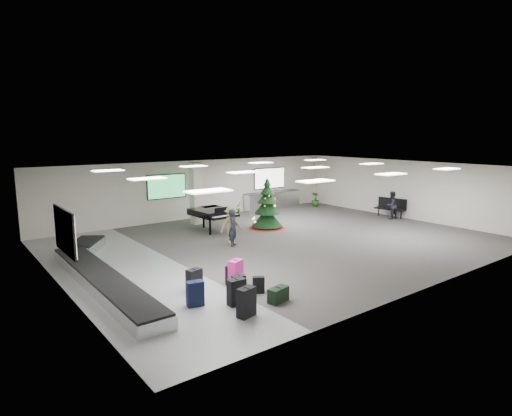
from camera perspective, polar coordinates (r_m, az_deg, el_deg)
ground at (r=18.69m, az=3.34°, el=-4.52°), size 18.00×18.00×0.00m
room_envelope at (r=18.52m, az=1.16°, el=2.71°), size 18.02×14.02×3.21m
baggage_carousel at (r=14.88m, az=-20.27°, el=-8.06°), size 2.28×9.71×0.43m
service_counter at (r=26.73m, az=2.22°, el=1.05°), size 4.05×0.65×1.08m
suitcase_0 at (r=11.20m, az=-1.30°, el=-12.44°), size 0.55×0.38×0.80m
suitcase_1 at (r=12.59m, az=-2.35°, el=-10.27°), size 0.42×0.27×0.62m
pink_suitcase at (r=13.47m, az=-2.72°, el=-8.55°), size 0.56×0.46×0.79m
suitcase_3 at (r=13.57m, az=-3.34°, el=-8.81°), size 0.45×0.38×0.61m
navy_suitcase at (r=11.96m, az=-8.12°, el=-11.25°), size 0.50×0.36×0.72m
suitcase_5 at (r=11.92m, az=-2.61°, el=-11.12°), size 0.50×0.29×0.76m
green_duffel at (r=12.19m, az=2.99°, el=-11.46°), size 0.67×0.44×0.44m
suitcase_7 at (r=12.79m, az=0.33°, el=-10.20°), size 0.39×0.33×0.51m
suitcase_8 at (r=13.04m, az=-8.23°, el=-9.48°), size 0.50×0.34×0.70m
christmas_tree at (r=21.24m, az=1.48°, el=-0.27°), size 1.85×1.85×2.64m
grand_piano at (r=20.78m, az=-5.76°, el=-0.63°), size 1.78×2.23×1.22m
bench at (r=25.23m, az=17.58°, el=0.20°), size 0.83×1.76×1.07m
traveler_a at (r=17.82m, az=-3.06°, el=-2.65°), size 0.67×0.66×1.56m
traveler_b at (r=18.26m, az=-3.33°, el=-2.27°), size 1.10×0.71×1.61m
traveler_bench at (r=24.58m, az=17.62°, el=0.35°), size 0.78×0.63×1.54m
potted_plant_left at (r=24.88m, az=-2.45°, el=-0.01°), size 0.49×0.44×0.75m
potted_plant_right at (r=28.01m, az=7.92°, el=1.19°), size 0.65×0.65×0.92m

